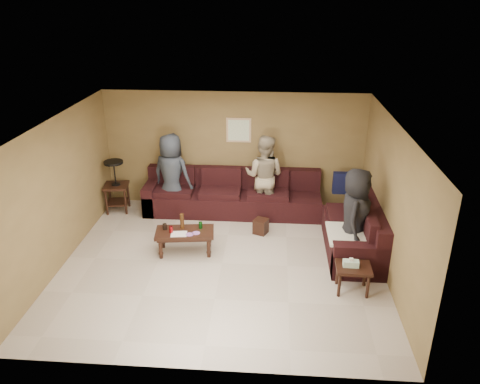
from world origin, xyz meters
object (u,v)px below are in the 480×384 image
at_px(waste_bin, 261,226).
at_px(person_middle, 264,176).
at_px(end_table_left, 116,185).
at_px(person_right, 355,216).
at_px(sectional_sofa, 270,210).
at_px(coffee_table, 185,234).
at_px(side_table_right, 353,270).
at_px(person_left, 172,175).

bearing_deg(waste_bin, person_middle, 88.18).
height_order(end_table_left, person_right, person_right).
height_order(sectional_sofa, person_middle, person_middle).
relative_size(coffee_table, person_middle, 0.63).
distance_m(side_table_right, person_middle, 3.08).
xyz_separation_m(person_left, person_right, (3.51, -1.64, -0.02)).
xyz_separation_m(side_table_right, person_left, (-3.38, 2.60, 0.48)).
height_order(side_table_right, person_right, person_right).
height_order(sectional_sofa, person_right, person_right).
bearing_deg(person_left, waste_bin, 175.02).
bearing_deg(person_left, person_right, 172.65).
distance_m(end_table_left, person_right, 5.01).
relative_size(coffee_table, person_left, 0.63).
height_order(end_table_left, person_left, person_left).
bearing_deg(person_right, person_middle, 57.27).
relative_size(sectional_sofa, waste_bin, 15.72).
height_order(end_table_left, waste_bin, end_table_left).
distance_m(sectional_sofa, person_left, 2.18).
bearing_deg(person_right, waste_bin, 76.60).
bearing_deg(coffee_table, person_left, 108.61).
distance_m(side_table_right, person_left, 4.29).
xyz_separation_m(end_table_left, person_right, (4.72, -1.65, 0.26)).
height_order(waste_bin, person_left, person_left).
bearing_deg(waste_bin, person_right, -27.73).
bearing_deg(end_table_left, coffee_table, -42.66).
xyz_separation_m(side_table_right, person_middle, (-1.47, 2.67, 0.48)).
bearing_deg(side_table_right, coffee_table, 160.93).
bearing_deg(side_table_right, person_right, 82.59).
height_order(coffee_table, person_right, person_right).
height_order(side_table_right, person_left, person_left).
relative_size(side_table_right, person_middle, 0.34).
height_order(person_left, person_middle, person_left).
bearing_deg(side_table_right, waste_bin, 129.58).
height_order(waste_bin, person_middle, person_middle).
bearing_deg(sectional_sofa, waste_bin, -116.74).
height_order(sectional_sofa, coffee_table, sectional_sofa).
relative_size(side_table_right, person_right, 0.35).
xyz_separation_m(sectional_sofa, waste_bin, (-0.18, -0.36, -0.18)).
relative_size(coffee_table, end_table_left, 0.97).
relative_size(sectional_sofa, side_table_right, 7.83).
bearing_deg(end_table_left, side_table_right, -29.52).
distance_m(coffee_table, side_table_right, 3.00).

